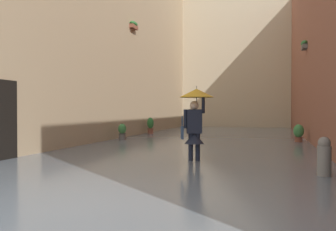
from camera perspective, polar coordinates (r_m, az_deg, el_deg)
ground_plane at (r=15.71m, az=7.07°, el=-4.27°), size 60.00×60.00×0.00m
flood_water at (r=15.70m, az=7.07°, el=-4.05°), size 8.98×28.37×0.12m
building_facade_left at (r=15.99m, az=25.52°, el=13.03°), size 2.04×26.37×9.60m
building_facade_right at (r=17.68m, az=-9.62°, el=14.66°), size 2.04×26.37×11.25m
building_facade_far at (r=28.09m, az=11.17°, el=11.12°), size 11.78×1.80×12.83m
person_wading at (r=8.78m, az=4.53°, el=0.55°), size 0.89×0.89×2.03m
potted_plant_mid_right at (r=18.89m, az=-2.94°, el=-1.77°), size 0.36×0.36×1.01m
potted_plant_mid_left at (r=14.97m, az=20.84°, el=-2.80°), size 0.41×0.41×0.83m
potted_plant_near_right at (r=15.12m, az=-7.60°, el=-2.79°), size 0.35×0.35×0.82m
mooring_bollard at (r=7.45m, az=24.46°, el=-6.64°), size 0.26×0.26×0.89m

